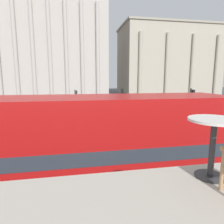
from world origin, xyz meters
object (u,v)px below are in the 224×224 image
plaza_building_left (53,46)px  pedestrian_white (73,104)px  double_decker_bus (86,149)px  pedestrian_blue (75,112)px  plaza_building_right (167,62)px  traffic_light_far (76,98)px  cafe_dining_table (213,135)px  traffic_light_near (191,107)px  traffic_light_mid (122,100)px  pedestrian_olive (130,103)px

plaza_building_left → pedestrian_white: plaza_building_left is taller
double_decker_bus → pedestrian_blue: bearing=93.2°
pedestrian_white → plaza_building_right: bearing=-91.1°
double_decker_bus → traffic_light_far: (-0.24, 19.98, -0.12)m
cafe_dining_table → traffic_light_far: size_ratio=0.22×
plaza_building_left → traffic_light_near: (14.03, -41.38, -10.47)m
traffic_light_mid → plaza_building_left: bearing=106.7°
plaza_building_right → traffic_light_mid: 42.53m
plaza_building_right → traffic_light_near: bearing=-113.2°
plaza_building_right → pedestrian_white: 39.13m
pedestrian_olive → plaza_building_left: bearing=-97.7°
double_decker_bus → traffic_light_far: double_decker_bus is taller
double_decker_bus → traffic_light_far: 19.98m
pedestrian_olive → pedestrian_blue: bearing=3.1°
traffic_light_near → traffic_light_far: traffic_light_near is taller
cafe_dining_table → pedestrian_white: 28.36m
traffic_light_far → pedestrian_blue: traffic_light_far is taller
plaza_building_right → pedestrian_olive: (-18.89, -27.52, -8.73)m
cafe_dining_table → traffic_light_far: 24.77m
traffic_light_mid → pedestrian_white: bearing=120.4°
plaza_building_left → pedestrian_white: bearing=-78.9°
pedestrian_olive → pedestrian_white: size_ratio=1.07×
plaza_building_left → plaza_building_right: plaza_building_left is taller
plaza_building_left → pedestrian_olive: (13.45, -26.13, -12.02)m
double_decker_bus → cafe_dining_table: (1.26, -4.67, 1.77)m
traffic_light_mid → pedestrian_blue: traffic_light_mid is taller
traffic_light_near → traffic_light_mid: 8.08m
traffic_light_far → pedestrian_olive: 8.56m
traffic_light_near → pedestrian_white: traffic_light_near is taller
pedestrian_white → pedestrian_olive: bearing=-141.8°
double_decker_bus → traffic_light_near: (8.46, 7.21, 0.30)m
pedestrian_white → traffic_light_mid: bearing=165.3°
double_decker_bus → pedestrian_white: size_ratio=5.98×
pedestrian_blue → traffic_light_near: bearing=140.4°
traffic_light_near → plaza_building_left: bearing=108.7°
cafe_dining_table → plaza_building_right: bearing=65.0°
traffic_light_far → double_decker_bus: bearing=-89.3°
double_decker_bus → traffic_light_near: 11.11m
plaza_building_right → pedestrian_white: (-27.39, -26.52, -8.81)m
double_decker_bus → plaza_building_left: size_ratio=0.37×
traffic_light_near → traffic_light_far: size_ratio=1.21×
traffic_light_mid → pedestrian_blue: 5.51m
traffic_light_near → pedestrian_blue: traffic_light_near is taller
pedestrian_blue → pedestrian_olive: (8.22, 6.43, 0.02)m
plaza_building_left → traffic_light_mid: (10.28, -34.23, -10.63)m
double_decker_bus → traffic_light_mid: 15.11m
pedestrian_olive → pedestrian_white: (-8.50, 1.00, -0.07)m
traffic_light_mid → pedestrian_blue: size_ratio=2.08×
traffic_light_far → pedestrian_white: (-0.39, 3.48, -1.20)m
cafe_dining_table → pedestrian_blue: (-1.61, 20.70, -3.03)m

